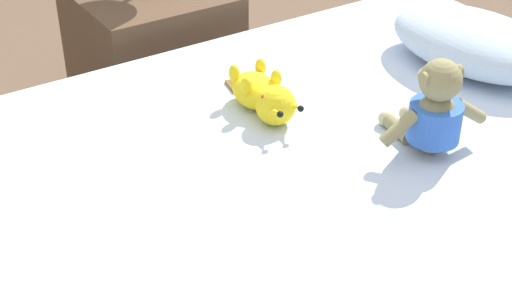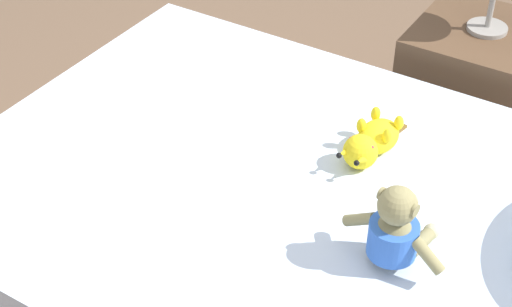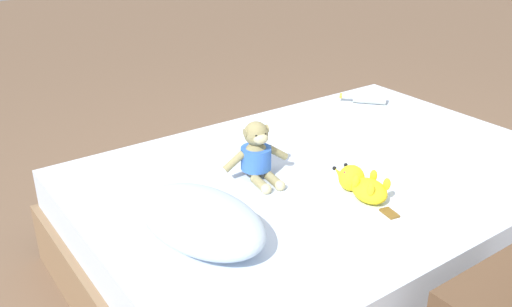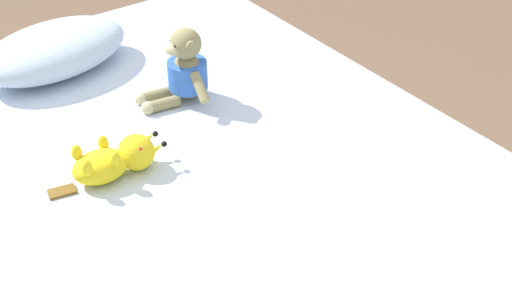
{
  "view_description": "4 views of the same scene",
  "coord_description": "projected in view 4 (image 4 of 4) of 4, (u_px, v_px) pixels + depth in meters",
  "views": [
    {
      "loc": [
        1.17,
        -0.88,
        1.41
      ],
      "look_at": [
        0.06,
        -0.16,
        0.55
      ],
      "focal_mm": 54.22,
      "sensor_mm": 36.0,
      "label": 1
    },
    {
      "loc": [
        1.47,
        0.73,
        1.86
      ],
      "look_at": [
        0.05,
        -0.15,
        0.55
      ],
      "focal_mm": 55.99,
      "sensor_mm": 36.0,
      "label": 2
    },
    {
      "loc": [
        -1.49,
        1.43,
        1.45
      ],
      "look_at": [
        0.12,
        0.28,
        0.53
      ],
      "focal_mm": 38.66,
      "sensor_mm": 36.0,
      "label": 3
    },
    {
      "loc": [
        -0.83,
        -1.39,
        1.6
      ],
      "look_at": [
        0.04,
        -0.18,
        0.52
      ],
      "focal_mm": 50.04,
      "sensor_mm": 36.0,
      "label": 4
    }
  ],
  "objects": [
    {
      "name": "plush_monkey",
      "position": [
        184.0,
        71.0,
        2.17
      ],
      "size": [
        0.24,
        0.29,
        0.24
      ],
      "color": "#8E8456",
      "rests_on": "bed"
    },
    {
      "name": "pillow",
      "position": [
        54.0,
        50.0,
        2.33
      ],
      "size": [
        0.55,
        0.39,
        0.15
      ],
      "color": "silver",
      "rests_on": "bed"
    },
    {
      "name": "ground_plane",
      "position": [
        211.0,
        265.0,
        2.24
      ],
      "size": [
        16.0,
        16.0,
        0.0
      ],
      "primitive_type": "plane",
      "color": "brown"
    },
    {
      "name": "bed",
      "position": [
        209.0,
        213.0,
        2.12
      ],
      "size": [
        1.43,
        2.07,
        0.43
      ],
      "color": "#846647",
      "rests_on": "ground_plane"
    },
    {
      "name": "plush_yellow_creature",
      "position": [
        116.0,
        160.0,
        1.88
      ],
      "size": [
        0.33,
        0.12,
        0.1
      ],
      "color": "yellow",
      "rests_on": "bed"
    }
  ]
}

